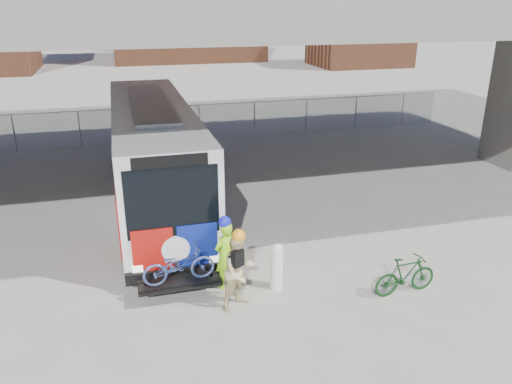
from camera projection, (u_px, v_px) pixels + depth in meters
name	position (u px, v px, depth m)	size (l,w,h in m)	color
ground	(232.00, 236.00, 15.49)	(160.00, 160.00, 0.00)	#9E9991
bus	(153.00, 146.00, 17.40)	(2.67, 12.92, 3.69)	silver
overpass	(202.00, 11.00, 16.76)	(40.00, 16.00, 7.95)	#605E59
chainlink_fence	(180.00, 113.00, 25.79)	(30.00, 0.06, 30.00)	gray
brick_buildings	(148.00, 15.00, 57.30)	(54.00, 22.00, 12.00)	brown
bollard	(277.00, 264.00, 12.47)	(0.32, 0.32, 1.24)	silver
cyclist_hivis	(226.00, 254.00, 12.41)	(0.78, 0.68, 1.96)	#8DE017
cyclist_tan	(239.00, 271.00, 11.61)	(1.11, 1.03, 2.01)	#D6C389
bike_parked	(406.00, 275.00, 12.27)	(0.48, 1.69, 1.02)	#123816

